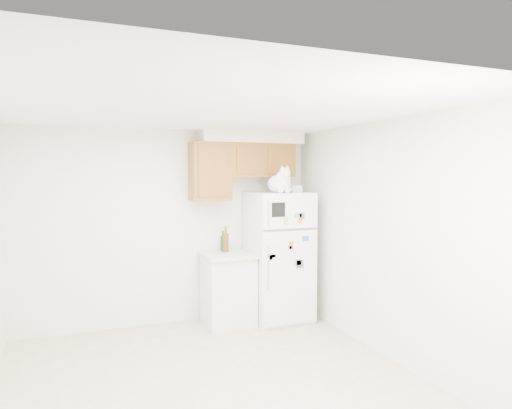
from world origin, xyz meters
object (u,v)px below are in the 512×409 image
storage_box_back (286,188)px  bottle_amber (226,239)px  storage_box_front (296,189)px  bottle_green (223,241)px  refrigerator (279,256)px  base_counter (228,288)px  cat (281,182)px

storage_box_back → bottle_amber: 1.07m
storage_box_front → bottle_amber: 1.15m
bottle_green → bottle_amber: 0.07m
refrigerator → storage_box_back: (0.15, 0.10, 0.90)m
base_counter → bottle_green: bearing=94.7°
refrigerator → storage_box_front: 0.93m
base_counter → bottle_amber: bearing=87.2°
refrigerator → storage_box_front: size_ratio=11.33×
cat → bottle_amber: bearing=151.0°
refrigerator → bottle_amber: size_ratio=5.04×
cat → bottle_green: cat is taller
base_counter → storage_box_front: storage_box_front is taller
bottle_amber → refrigerator: bearing=-14.5°
storage_box_back → bottle_amber: storage_box_back is taller
storage_box_back → base_counter: bearing=-174.7°
refrigerator → storage_box_front: bearing=-2.1°
storage_box_front → bottle_green: 1.19m
base_counter → cat: bearing=-21.1°
base_counter → cat: (0.63, -0.24, 1.37)m
storage_box_back → bottle_green: size_ratio=0.65×
cat → storage_box_front: 0.35m
base_counter → storage_box_back: size_ratio=5.11×
storage_box_back → storage_box_front: (0.09, -0.11, -0.01)m
refrigerator → bottle_green: (-0.70, 0.24, 0.21)m
bottle_green → base_counter: bearing=-85.3°
refrigerator → storage_box_back: storage_box_back is taller
storage_box_back → bottle_green: bearing=174.1°
storage_box_front → cat: bearing=-151.8°
base_counter → cat: cat is taller
base_counter → bottle_green: 0.62m
storage_box_back → bottle_green: (-0.86, 0.14, -0.69)m
cat → storage_box_front: size_ratio=3.37×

